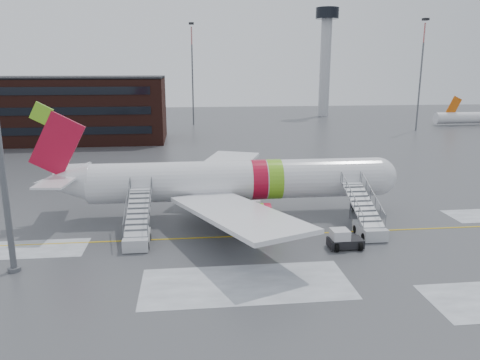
{
  "coord_description": "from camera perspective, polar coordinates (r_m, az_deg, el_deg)",
  "views": [
    {
      "loc": [
        -9.66,
        -38.58,
        14.22
      ],
      "look_at": [
        -4.93,
        2.99,
        4.0
      ],
      "focal_mm": 35.0,
      "sensor_mm": 36.0,
      "label": 1
    }
  ],
  "objects": [
    {
      "name": "ground",
      "position": [
        42.24,
        7.16,
        -6.06
      ],
      "size": [
        260.0,
        260.0,
        0.0
      ],
      "primitive_type": "plane",
      "color": "#494C4F",
      "rests_on": "ground"
    },
    {
      "name": "airliner",
      "position": [
        45.05,
        -1.49,
        -0.15
      ],
      "size": [
        35.03,
        32.97,
        11.18
      ],
      "color": "white",
      "rests_on": "ground"
    },
    {
      "name": "airstair_fwd",
      "position": [
        42.19,
        15.23,
        -4.95
      ],
      "size": [
        2.05,
        7.7,
        3.48
      ],
      "color": "#B8BBC0",
      "rests_on": "ground"
    },
    {
      "name": "airstair_aft",
      "position": [
        39.53,
        -12.37,
        -6.04
      ],
      "size": [
        2.05,
        7.7,
        3.48
      ],
      "color": "#B7B9BF",
      "rests_on": "ground"
    },
    {
      "name": "pushback_tug",
      "position": [
        38.61,
        12.48,
        -7.13
      ],
      "size": [
        2.75,
        2.08,
        1.56
      ],
      "color": "black",
      "rests_on": "ground"
    },
    {
      "name": "control_tower",
      "position": [
        139.42,
        10.41,
        15.37
      ],
      "size": [
        6.4,
        6.4,
        30.0
      ],
      "color": "#B2B5BA",
      "rests_on": "ground"
    },
    {
      "name": "light_mast_far_ne",
      "position": [
        113.07,
        21.23,
        12.63
      ],
      "size": [
        1.2,
        1.2,
        24.25
      ],
      "color": "#595B60",
      "rests_on": "ground"
    },
    {
      "name": "light_mast_far_n",
      "position": [
        116.59,
        -5.84,
        13.47
      ],
      "size": [
        1.2,
        1.2,
        24.25
      ],
      "color": "#595B60",
      "rests_on": "ground"
    }
  ]
}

